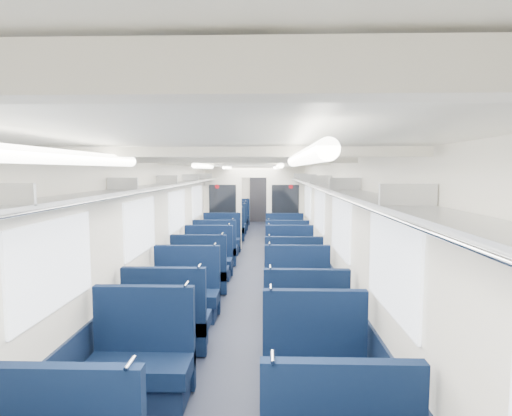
{
  "coord_description": "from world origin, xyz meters",
  "views": [
    {
      "loc": [
        0.38,
        -8.47,
        2.2
      ],
      "look_at": [
        0.05,
        3.28,
        1.11
      ],
      "focal_mm": 28.69,
      "sensor_mm": 36.0,
      "label": 1
    }
  ],
  "objects_px": {
    "seat_23": "(281,226)",
    "seat_26": "(237,217)",
    "seat_16": "(215,251)",
    "seat_7": "(316,371)",
    "seat_9": "(305,327)",
    "seat_12": "(200,274)",
    "seat_10": "(186,296)",
    "seat_25": "(280,221)",
    "seat_13": "(293,277)",
    "end_door": "(259,198)",
    "seat_6": "(141,365)",
    "seat_19": "(285,242)",
    "seat_15": "(289,262)",
    "seat_8": "(167,324)",
    "seat_21": "(282,230)",
    "seat_18": "(222,241)",
    "seat_27": "(279,218)",
    "seat_17": "(287,251)",
    "seat_24": "(235,221)",
    "seat_11": "(297,295)",
    "bulkhead": "(254,205)",
    "seat_14": "(208,262)",
    "seat_20": "(229,230)"
  },
  "relations": [
    {
      "from": "end_door",
      "to": "bulkhead",
      "type": "relative_size",
      "value": 0.71
    },
    {
      "from": "end_door",
      "to": "seat_25",
      "type": "height_order",
      "value": "end_door"
    },
    {
      "from": "seat_8",
      "to": "seat_21",
      "type": "relative_size",
      "value": 1.0
    },
    {
      "from": "seat_11",
      "to": "seat_26",
      "type": "height_order",
      "value": "same"
    },
    {
      "from": "seat_8",
      "to": "seat_11",
      "type": "distance_m",
      "value": 2.05
    },
    {
      "from": "seat_13",
      "to": "seat_18",
      "type": "relative_size",
      "value": 1.0
    },
    {
      "from": "seat_25",
      "to": "seat_13",
      "type": "bearing_deg",
      "value": -90.0
    },
    {
      "from": "seat_19",
      "to": "seat_27",
      "type": "xyz_separation_m",
      "value": [
        0.0,
        5.42,
        0.0
      ]
    },
    {
      "from": "seat_21",
      "to": "seat_23",
      "type": "height_order",
      "value": "same"
    },
    {
      "from": "seat_8",
      "to": "seat_15",
      "type": "relative_size",
      "value": 1.0
    },
    {
      "from": "seat_24",
      "to": "seat_21",
      "type": "bearing_deg",
      "value": -52.3
    },
    {
      "from": "seat_16",
      "to": "seat_6",
      "type": "bearing_deg",
      "value": -90.0
    },
    {
      "from": "bulkhead",
      "to": "seat_16",
      "type": "distance_m",
      "value": 2.39
    },
    {
      "from": "seat_6",
      "to": "seat_19",
      "type": "height_order",
      "value": "same"
    },
    {
      "from": "seat_14",
      "to": "seat_16",
      "type": "height_order",
      "value": "same"
    },
    {
      "from": "seat_16",
      "to": "seat_17",
      "type": "xyz_separation_m",
      "value": [
        1.66,
        -0.0,
        0.0
      ]
    },
    {
      "from": "seat_16",
      "to": "seat_26",
      "type": "bearing_deg",
      "value": 90.0
    },
    {
      "from": "bulkhead",
      "to": "seat_7",
      "type": "distance_m",
      "value": 7.83
    },
    {
      "from": "seat_12",
      "to": "seat_27",
      "type": "xyz_separation_m",
      "value": [
        1.66,
        8.82,
        0.0
      ]
    },
    {
      "from": "seat_23",
      "to": "seat_26",
      "type": "xyz_separation_m",
      "value": [
        -1.66,
        2.37,
        0.0
      ]
    },
    {
      "from": "seat_11",
      "to": "seat_15",
      "type": "distance_m",
      "value": 2.26
    },
    {
      "from": "seat_16",
      "to": "seat_26",
      "type": "height_order",
      "value": "same"
    },
    {
      "from": "seat_6",
      "to": "seat_15",
      "type": "bearing_deg",
      "value": 69.69
    },
    {
      "from": "seat_13",
      "to": "seat_21",
      "type": "distance_m",
      "value": 5.69
    },
    {
      "from": "end_door",
      "to": "seat_12",
      "type": "relative_size",
      "value": 1.81
    },
    {
      "from": "seat_10",
      "to": "seat_14",
      "type": "bearing_deg",
      "value": 90.0
    },
    {
      "from": "bulkhead",
      "to": "seat_10",
      "type": "distance_m",
      "value": 5.62
    },
    {
      "from": "bulkhead",
      "to": "seat_23",
      "type": "distance_m",
      "value": 2.62
    },
    {
      "from": "seat_7",
      "to": "seat_14",
      "type": "relative_size",
      "value": 1.0
    },
    {
      "from": "seat_6",
      "to": "seat_23",
      "type": "height_order",
      "value": "same"
    },
    {
      "from": "seat_27",
      "to": "bulkhead",
      "type": "bearing_deg",
      "value": -100.19
    },
    {
      "from": "seat_7",
      "to": "seat_13",
      "type": "distance_m",
      "value": 3.37
    },
    {
      "from": "seat_6",
      "to": "seat_17",
      "type": "xyz_separation_m",
      "value": [
        1.66,
        5.59,
        0.0
      ]
    },
    {
      "from": "seat_8",
      "to": "end_door",
      "type": "bearing_deg",
      "value": 86.24
    },
    {
      "from": "seat_8",
      "to": "seat_17",
      "type": "distance_m",
      "value": 4.85
    },
    {
      "from": "seat_6",
      "to": "seat_25",
      "type": "relative_size",
      "value": 1.0
    },
    {
      "from": "seat_24",
      "to": "seat_6",
      "type": "bearing_deg",
      "value": -90.0
    },
    {
      "from": "seat_21",
      "to": "seat_13",
      "type": "bearing_deg",
      "value": -90.0
    },
    {
      "from": "seat_17",
      "to": "seat_20",
      "type": "bearing_deg",
      "value": 116.59
    },
    {
      "from": "seat_7",
      "to": "seat_9",
      "type": "xyz_separation_m",
      "value": [
        0.0,
        1.09,
        0.0
      ]
    },
    {
      "from": "seat_19",
      "to": "seat_9",
      "type": "bearing_deg",
      "value": -90.0
    },
    {
      "from": "seat_18",
      "to": "seat_27",
      "type": "height_order",
      "value": "same"
    },
    {
      "from": "seat_10",
      "to": "seat_26",
      "type": "distance_m",
      "value": 10.17
    },
    {
      "from": "seat_14",
      "to": "seat_17",
      "type": "distance_m",
      "value": 2.02
    },
    {
      "from": "seat_7",
      "to": "seat_21",
      "type": "distance_m",
      "value": 9.06
    },
    {
      "from": "seat_6",
      "to": "seat_14",
      "type": "relative_size",
      "value": 1.0
    },
    {
      "from": "seat_6",
      "to": "seat_23",
      "type": "bearing_deg",
      "value": 80.54
    },
    {
      "from": "seat_24",
      "to": "end_door",
      "type": "bearing_deg",
      "value": 72.0
    },
    {
      "from": "seat_7",
      "to": "seat_12",
      "type": "relative_size",
      "value": 1.0
    },
    {
      "from": "seat_11",
      "to": "seat_21",
      "type": "xyz_separation_m",
      "value": [
        0.0,
        6.74,
        0.0
      ]
    }
  ]
}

